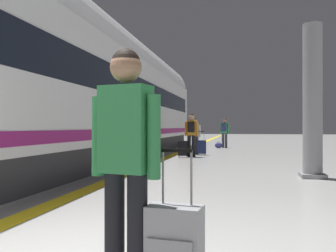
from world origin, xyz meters
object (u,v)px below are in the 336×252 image
object	(u,v)px
duffel_bag_mid	(219,145)
suitcase_far	(183,148)
high_speed_train	(84,86)
suitcase_near	(202,147)
platform_pillar	(313,104)
passenger_far	(191,131)
passenger_mid	(224,130)
rolling_suitcase_foreground	(175,248)
traveller_foreground	(126,152)
passenger_near	(195,133)

from	to	relation	value
duffel_bag_mid	suitcase_far	bearing A→B (deg)	-98.67
high_speed_train	duffel_bag_mid	world-z (taller)	high_speed_train
suitcase_near	platform_pillar	xyz separation A→B (m)	(3.28, -6.46, 1.38)
high_speed_train	passenger_far	distance (m)	4.86
platform_pillar	passenger_mid	bearing A→B (deg)	101.93
high_speed_train	suitcase_near	bearing A→B (deg)	54.75
passenger_mid	suitcase_near	bearing A→B (deg)	-97.19
duffel_bag_mid	suitcase_far	xyz separation A→B (m)	(-1.01, -6.63, 0.19)
rolling_suitcase_foreground	passenger_far	world-z (taller)	passenger_far
traveller_foreground	rolling_suitcase_foreground	distance (m)	0.75
traveller_foreground	passenger_near	world-z (taller)	traveller_foreground
suitcase_far	platform_pillar	xyz separation A→B (m)	(3.89, -5.22, 1.38)
traveller_foreground	passenger_far	xyz separation A→B (m)	(-1.12, 11.98, 0.01)
high_speed_train	platform_pillar	bearing A→B (deg)	-15.71
passenger_near	passenger_far	distance (m)	1.40
high_speed_train	traveller_foreground	world-z (taller)	high_speed_train
suitcase_far	platform_pillar	distance (m)	6.65
passenger_near	platform_pillar	distance (m)	7.71
rolling_suitcase_foreground	platform_pillar	world-z (taller)	platform_pillar
duffel_bag_mid	passenger_mid	bearing A→B (deg)	41.40
suitcase_near	high_speed_train	bearing A→B (deg)	-125.25
duffel_bag_mid	platform_pillar	world-z (taller)	platform_pillar
passenger_mid	rolling_suitcase_foreground	bearing A→B (deg)	-88.57
traveller_foreground	duffel_bag_mid	xyz separation A→B (m)	(-0.43, 18.44, -0.86)
traveller_foreground	rolling_suitcase_foreground	bearing A→B (deg)	1.31
traveller_foreground	passenger_mid	bearing A→B (deg)	90.36
passenger_near	passenger_far	size ratio (longest dim) A/B	0.91
passenger_near	duffel_bag_mid	bearing A→B (deg)	81.98
passenger_far	suitcase_far	bearing A→B (deg)	-152.99
passenger_near	passenger_mid	bearing A→B (deg)	79.10
suitcase_far	passenger_mid	bearing A→B (deg)	79.13
passenger_near	passenger_mid	size ratio (longest dim) A/B	0.94
rolling_suitcase_foreground	duffel_bag_mid	bearing A→B (deg)	92.43
high_speed_train	suitcase_near	size ratio (longest dim) A/B	26.88
passenger_far	suitcase_near	bearing A→B (deg)	74.91
passenger_mid	suitcase_far	size ratio (longest dim) A/B	2.62
high_speed_train	suitcase_near	world-z (taller)	high_speed_train
high_speed_train	passenger_far	world-z (taller)	high_speed_train
passenger_near	platform_pillar	world-z (taller)	platform_pillar
duffel_bag_mid	passenger_far	size ratio (longest dim) A/B	0.25
passenger_far	suitcase_far	distance (m)	0.77
passenger_mid	traveller_foreground	bearing A→B (deg)	-89.64
suitcase_near	duffel_bag_mid	xyz separation A→B (m)	(0.40, 5.39, -0.19)
suitcase_near	platform_pillar	world-z (taller)	platform_pillar
rolling_suitcase_foreground	duffel_bag_mid	xyz separation A→B (m)	(-0.78, 18.44, -0.20)
high_speed_train	suitcase_far	world-z (taller)	high_speed_train
traveller_foreground	passenger_near	bearing A→B (deg)	94.91
high_speed_train	rolling_suitcase_foreground	world-z (taller)	high_speed_train
rolling_suitcase_foreground	platform_pillar	distance (m)	7.05
traveller_foreground	suitcase_near	size ratio (longest dim) A/B	1.72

